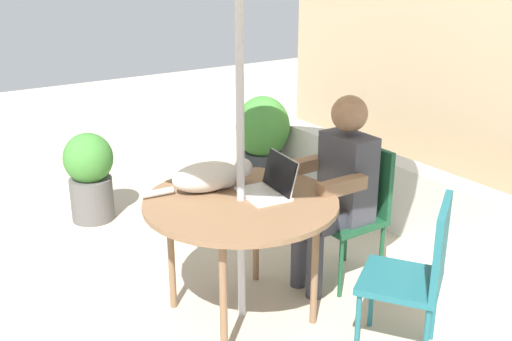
% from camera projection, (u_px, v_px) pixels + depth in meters
% --- Properties ---
extents(ground_plane, '(14.00, 14.00, 0.00)m').
position_uv_depth(ground_plane, '(242.00, 314.00, 3.61)').
color(ground_plane, beige).
extents(planter_wall_low, '(4.80, 0.20, 0.54)m').
position_uv_depth(planter_wall_low, '(434.00, 211.00, 4.36)').
color(planter_wall_low, beige).
rests_on(planter_wall_low, ground).
extents(patio_table, '(1.08, 1.08, 0.73)m').
position_uv_depth(patio_table, '(241.00, 209.00, 3.38)').
color(patio_table, brown).
rests_on(patio_table, ground).
extents(chair_occupied, '(0.40, 0.40, 0.87)m').
position_uv_depth(chair_occupied, '(356.00, 203.00, 3.88)').
color(chair_occupied, '#194C2D').
rests_on(chair_occupied, ground).
extents(chair_empty, '(0.56, 0.56, 0.87)m').
position_uv_depth(chair_empty, '(419.00, 268.00, 3.09)').
color(chair_empty, '#1E606B').
rests_on(chair_empty, ground).
extents(person_seated, '(0.48, 0.48, 1.21)m').
position_uv_depth(person_seated, '(338.00, 183.00, 3.74)').
color(person_seated, '#3F3F47').
rests_on(person_seated, ground).
extents(laptop, '(0.33, 0.28, 0.21)m').
position_uv_depth(laptop, '(272.00, 183.00, 3.42)').
color(laptop, silver).
rests_on(laptop, patio_table).
extents(cat, '(0.25, 0.64, 0.17)m').
position_uv_depth(cat, '(211.00, 176.00, 3.46)').
color(cat, silver).
rests_on(cat, patio_table).
extents(potted_plant_near_fence, '(0.48, 0.48, 0.81)m').
position_uv_depth(potted_plant_near_fence, '(263.00, 136.00, 5.46)').
color(potted_plant_near_fence, '#33383D').
rests_on(potted_plant_near_fence, ground).
extents(potted_plant_by_chair, '(0.38, 0.38, 0.71)m').
position_uv_depth(potted_plant_by_chair, '(90.00, 175.00, 4.75)').
color(potted_plant_by_chair, '#595654').
rests_on(potted_plant_by_chair, ground).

